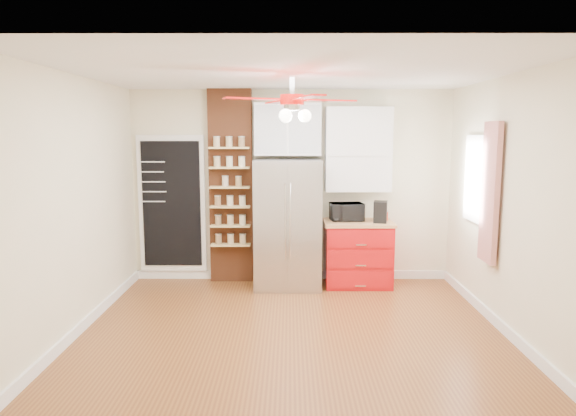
{
  "coord_description": "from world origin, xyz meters",
  "views": [
    {
      "loc": [
        -0.02,
        -5.25,
        2.09
      ],
      "look_at": [
        -0.04,
        0.9,
        1.2
      ],
      "focal_mm": 32.0,
      "sensor_mm": 36.0,
      "label": 1
    }
  ],
  "objects_px": {
    "pantry_jar_oats": "(225,181)",
    "coffee_maker": "(380,212)",
    "ceiling_fan": "(292,100)",
    "canister_left": "(382,217)",
    "toaster_oven": "(347,212)",
    "fridge": "(288,224)",
    "red_cabinet": "(358,253)"
  },
  "relations": [
    {
      "from": "fridge",
      "to": "red_cabinet",
      "type": "height_order",
      "value": "fridge"
    },
    {
      "from": "coffee_maker",
      "to": "canister_left",
      "type": "xyz_separation_m",
      "value": [
        0.03,
        -0.01,
        -0.07
      ]
    },
    {
      "from": "red_cabinet",
      "to": "canister_left",
      "type": "height_order",
      "value": "canister_left"
    },
    {
      "from": "ceiling_fan",
      "to": "canister_left",
      "type": "relative_size",
      "value": 9.13
    },
    {
      "from": "toaster_oven",
      "to": "canister_left",
      "type": "xyz_separation_m",
      "value": [
        0.47,
        -0.15,
        -0.05
      ]
    },
    {
      "from": "pantry_jar_oats",
      "to": "coffee_maker",
      "type": "bearing_deg",
      "value": -4.78
    },
    {
      "from": "ceiling_fan",
      "to": "pantry_jar_oats",
      "type": "distance_m",
      "value": 2.23
    },
    {
      "from": "canister_left",
      "to": "pantry_jar_oats",
      "type": "bearing_deg",
      "value": 175.04
    },
    {
      "from": "red_cabinet",
      "to": "ceiling_fan",
      "type": "distance_m",
      "value": 2.75
    },
    {
      "from": "ceiling_fan",
      "to": "coffee_maker",
      "type": "xyz_separation_m",
      "value": [
        1.2,
        1.6,
        -1.38
      ]
    },
    {
      "from": "canister_left",
      "to": "toaster_oven",
      "type": "bearing_deg",
      "value": 162.71
    },
    {
      "from": "canister_left",
      "to": "pantry_jar_oats",
      "type": "height_order",
      "value": "pantry_jar_oats"
    },
    {
      "from": "toaster_oven",
      "to": "pantry_jar_oats",
      "type": "xyz_separation_m",
      "value": [
        -1.67,
        0.04,
        0.42
      ]
    },
    {
      "from": "red_cabinet",
      "to": "pantry_jar_oats",
      "type": "relative_size",
      "value": 7.01
    },
    {
      "from": "pantry_jar_oats",
      "to": "toaster_oven",
      "type": "bearing_deg",
      "value": -1.36
    },
    {
      "from": "coffee_maker",
      "to": "pantry_jar_oats",
      "type": "bearing_deg",
      "value": -172.15
    },
    {
      "from": "red_cabinet",
      "to": "canister_left",
      "type": "distance_m",
      "value": 0.62
    },
    {
      "from": "toaster_oven",
      "to": "pantry_jar_oats",
      "type": "relative_size",
      "value": 3.29
    },
    {
      "from": "fridge",
      "to": "ceiling_fan",
      "type": "xyz_separation_m",
      "value": [
        0.05,
        -1.63,
        1.55
      ]
    },
    {
      "from": "coffee_maker",
      "to": "canister_left",
      "type": "distance_m",
      "value": 0.07
    },
    {
      "from": "ceiling_fan",
      "to": "coffee_maker",
      "type": "distance_m",
      "value": 2.43
    },
    {
      "from": "fridge",
      "to": "red_cabinet",
      "type": "distance_m",
      "value": 1.06
    },
    {
      "from": "coffee_maker",
      "to": "pantry_jar_oats",
      "type": "height_order",
      "value": "pantry_jar_oats"
    },
    {
      "from": "fridge",
      "to": "coffee_maker",
      "type": "height_order",
      "value": "fridge"
    },
    {
      "from": "red_cabinet",
      "to": "toaster_oven",
      "type": "distance_m",
      "value": 0.59
    },
    {
      "from": "red_cabinet",
      "to": "ceiling_fan",
      "type": "height_order",
      "value": "ceiling_fan"
    },
    {
      "from": "canister_left",
      "to": "coffee_maker",
      "type": "bearing_deg",
      "value": 161.52
    },
    {
      "from": "red_cabinet",
      "to": "coffee_maker",
      "type": "xyz_separation_m",
      "value": [
        0.28,
        -0.08,
        0.59
      ]
    },
    {
      "from": "toaster_oven",
      "to": "pantry_jar_oats",
      "type": "height_order",
      "value": "pantry_jar_oats"
    },
    {
      "from": "toaster_oven",
      "to": "pantry_jar_oats",
      "type": "distance_m",
      "value": 1.73
    },
    {
      "from": "fridge",
      "to": "coffee_maker",
      "type": "bearing_deg",
      "value": -1.32
    },
    {
      "from": "ceiling_fan",
      "to": "red_cabinet",
      "type": "bearing_deg",
      "value": 61.29
    }
  ]
}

